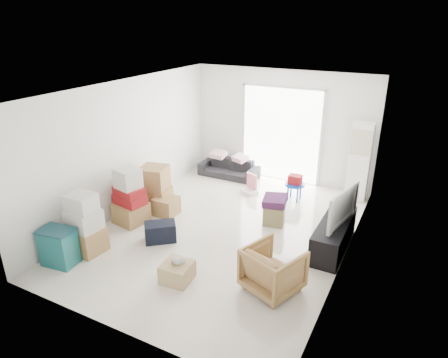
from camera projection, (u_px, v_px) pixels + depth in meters
room_shell at (224, 164)px, 7.19m from camera, size 4.98×6.48×3.18m
sliding_door at (281, 131)px, 9.67m from camera, size 2.10×0.04×2.33m
ac_tower at (359, 162)px, 8.71m from camera, size 0.45×0.30×1.75m
tv_console at (334, 235)px, 7.02m from camera, size 0.47×1.57×0.52m
television at (336, 218)px, 6.89m from camera, size 0.83×1.19×0.14m
sofa at (229, 165)px, 10.14m from camera, size 1.53×0.46×0.60m
pillow_left at (218, 150)px, 10.17m from camera, size 0.43×0.35×0.13m
pillow_right at (240, 153)px, 9.90m from camera, size 0.47×0.42×0.13m
armchair at (273, 267)px, 5.90m from camera, size 0.95×0.93×0.77m
storage_bins at (59, 247)px, 6.54m from camera, size 0.61×0.46×0.64m
box_stack_a at (85, 226)px, 6.85m from camera, size 0.63×0.54×1.08m
box_stack_b at (130, 200)px, 7.82m from camera, size 0.67×0.64×1.13m
box_stack_c at (155, 188)px, 8.45m from camera, size 0.68×0.63×0.93m
loose_box at (166, 206)px, 8.25m from camera, size 0.45×0.45×0.37m
duffel_bag at (160, 232)px, 7.28m from camera, size 0.64×0.61×0.35m
ottoman at (274, 214)px, 7.88m from camera, size 0.47×0.47×0.39m
blanket at (275, 202)px, 7.77m from camera, size 0.51×0.51×0.14m
kids_table at (295, 182)px, 8.82m from camera, size 0.45×0.45×0.58m
toy_walker at (250, 188)px, 9.27m from camera, size 0.42×0.40×0.44m
wood_crate at (177, 272)px, 6.19m from camera, size 0.48×0.48×0.30m
plush_bunny at (178, 261)px, 6.11m from camera, size 0.26×0.16×0.13m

